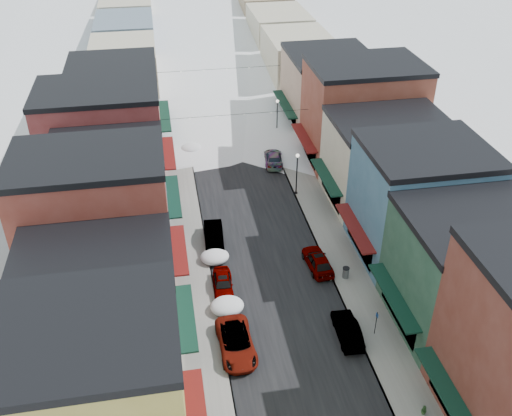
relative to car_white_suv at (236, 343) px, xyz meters
name	(u,v)px	position (x,y,z in m)	size (l,w,h in m)	color
road	(216,99)	(4.19, 48.21, -0.75)	(10.00, 160.00, 0.01)	black
sidewalk_left	(170,102)	(-2.41, 48.21, -0.68)	(3.20, 160.00, 0.15)	gray
sidewalk_right	(261,96)	(10.79, 48.21, -0.68)	(3.20, 160.00, 0.15)	gray
curb_left	(181,101)	(-0.86, 48.21, -0.68)	(0.10, 160.00, 0.15)	slate
curb_right	(251,96)	(9.24, 48.21, -0.68)	(0.10, 160.00, 0.15)	slate
bldg_l_yellow	(91,404)	(-9.00, -7.79, 5.00)	(11.30, 8.70, 11.50)	gold
bldg_l_cream	(102,310)	(-9.00, 0.71, 4.01)	(11.30, 8.20, 9.50)	beige
bldg_l_brick_near	(97,226)	(-9.50, 8.71, 5.50)	(12.30, 8.20, 12.50)	maroon
bldg_l_grayblue	(111,189)	(-9.00, 17.21, 3.76)	(11.30, 9.20, 9.00)	slate
bldg_l_brick_far	(103,138)	(-10.00, 26.21, 4.75)	(13.30, 9.20, 11.00)	maroon
bldg_l_tan	(116,105)	(-9.00, 36.21, 4.25)	(11.30, 11.20, 10.00)	tan
bldg_r_green	(468,271)	(17.38, 0.21, 4.00)	(11.30, 9.20, 9.50)	#204231
bldg_r_blue	(419,202)	(17.39, 9.21, 4.50)	(11.30, 9.20, 10.50)	#355E79
bldg_r_cream	(386,160)	(17.88, 18.21, 3.75)	(12.30, 9.20, 9.00)	beige
bldg_r_brick_far	(362,113)	(18.39, 27.21, 5.00)	(13.30, 9.20, 11.50)	brown
bldg_r_tan	(328,90)	(17.38, 37.21, 4.00)	(11.30, 11.20, 9.50)	tan
distant_blocks	(200,28)	(4.19, 71.21, 3.25)	(34.00, 55.00, 8.00)	gray
overhead_cables	(226,90)	(4.19, 35.71, 5.45)	(16.40, 15.04, 0.04)	black
car_white_suv	(236,343)	(0.00, 0.00, 0.00)	(2.50, 5.42, 1.51)	silver
car_silver_sedan	(223,284)	(-0.11, 6.79, -0.07)	(1.61, 4.01, 1.36)	#A0A2A8
car_dark_hatch	(214,237)	(-0.11, 13.33, 0.05)	(1.69, 4.84, 1.60)	black
car_silver_wagon	(194,122)	(0.22, 38.99, 0.04)	(2.23, 5.48, 1.59)	gray
car_green_sedan	(347,330)	(8.39, -0.10, -0.04)	(1.52, 4.35, 1.43)	black
car_gray_suv	(318,261)	(8.39, 8.27, 0.02)	(1.82, 4.52, 1.54)	gray
car_black_sedan	(273,158)	(8.41, 27.65, -0.04)	(1.99, 4.91, 1.42)	black
car_lane_silver	(207,117)	(2.03, 40.55, -0.05)	(1.66, 4.12, 1.40)	gray
car_lane_white	(222,68)	(6.35, 58.92, 0.08)	(2.77, 6.00, 1.67)	silver
parking_sign	(376,321)	(10.48, -0.31, 0.64)	(0.07, 0.29, 2.13)	black
trash_can	(346,272)	(10.33, 6.42, -0.09)	(0.59, 0.59, 1.00)	#5D5F62
streetlamp_near	(297,169)	(9.39, 20.56, 2.33)	(0.39, 0.39, 4.65)	black
streetlamp_far	(277,113)	(10.30, 34.78, 2.37)	(0.39, 0.39, 4.71)	black
planter_far	(424,410)	(11.14, -7.66, -0.28)	(0.36, 0.36, 0.64)	#2A4B22
snow_pile_near	(227,305)	(-0.09, 4.28, -0.21)	(2.66, 2.84, 1.13)	white
snow_pile_mid	(215,256)	(-0.32, 10.79, -0.24)	(2.54, 2.76, 1.07)	white
snow_pile_far	(191,148)	(-0.69, 32.29, -0.24)	(2.55, 2.77, 1.08)	white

